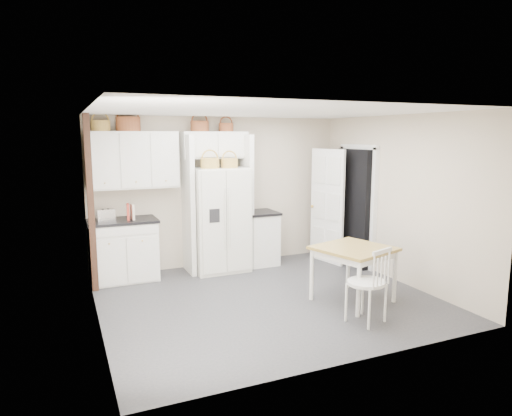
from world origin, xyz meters
name	(u,v)px	position (x,y,z in m)	size (l,w,h in m)	color
floor	(267,299)	(0.00, 0.00, 0.00)	(4.50, 4.50, 0.00)	#2E2E34
ceiling	(268,111)	(0.00, 0.00, 2.60)	(4.50, 4.50, 0.00)	white
wall_back	(220,192)	(0.00, 2.00, 1.30)	(4.50, 4.50, 0.00)	#BAAE98
wall_left	(94,220)	(-2.25, 0.00, 1.30)	(4.00, 4.00, 0.00)	#BAAE98
wall_right	(398,199)	(2.25, 0.00, 1.30)	(4.00, 4.00, 0.00)	#BAAE98
refrigerator	(219,219)	(-0.15, 1.62, 0.88)	(0.91, 0.73, 1.76)	silver
base_cab_left	(124,251)	(-1.73, 1.70, 0.47)	(1.01, 0.64, 0.94)	white
base_cab_right	(260,239)	(0.64, 1.70, 0.45)	(0.52, 0.62, 0.91)	white
dining_table	(353,274)	(1.06, -0.54, 0.38)	(0.92, 0.92, 0.77)	olive
windsor_chair	(367,282)	(0.79, -1.20, 0.50)	(0.49, 0.45, 1.01)	white
counter_left	(122,221)	(-1.73, 1.70, 0.96)	(1.06, 0.68, 0.04)	black
counter_right	(260,213)	(0.64, 1.70, 0.93)	(0.56, 0.66, 0.04)	black
toaster	(106,215)	(-1.98, 1.67, 1.07)	(0.26, 0.15, 0.18)	silver
cookbook_red	(128,212)	(-1.65, 1.62, 1.11)	(0.04, 0.17, 0.25)	#B13224
cookbook_cream	(132,212)	(-1.58, 1.62, 1.10)	(0.04, 0.16, 0.24)	beige
basket_upper_a	(101,126)	(-1.97, 1.83, 2.43)	(0.29, 0.29, 0.16)	olive
basket_upper_b	(128,124)	(-1.56, 1.83, 2.46)	(0.38, 0.38, 0.22)	brown
basket_bridge_a	(200,126)	(-0.40, 1.83, 2.44)	(0.31, 0.31, 0.17)	brown
basket_bridge_b	(226,127)	(0.06, 1.83, 2.42)	(0.25, 0.25, 0.14)	brown
basket_fridge_a	(210,163)	(-0.33, 1.52, 1.84)	(0.31, 0.31, 0.16)	olive
basket_fridge_b	(229,163)	(0.01, 1.52, 1.83)	(0.28, 0.28, 0.15)	olive
upper_cabinet	(133,160)	(-1.50, 1.83, 1.90)	(1.40, 0.34, 0.90)	white
bridge_cabinet	(214,145)	(-0.15, 1.83, 2.12)	(1.12, 0.34, 0.45)	white
fridge_panel_left	(188,205)	(-0.66, 1.70, 1.15)	(0.08, 0.60, 2.30)	white
fridge_panel_right	(245,201)	(0.36, 1.70, 1.15)	(0.08, 0.60, 2.30)	white
trim_post	(91,204)	(-2.20, 1.35, 1.30)	(0.09, 0.09, 2.60)	black
doorway_void	(355,208)	(2.16, 1.00, 1.02)	(0.18, 0.85, 2.05)	black
door_slab	(327,206)	(1.80, 1.33, 1.02)	(0.80, 0.04, 2.05)	white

